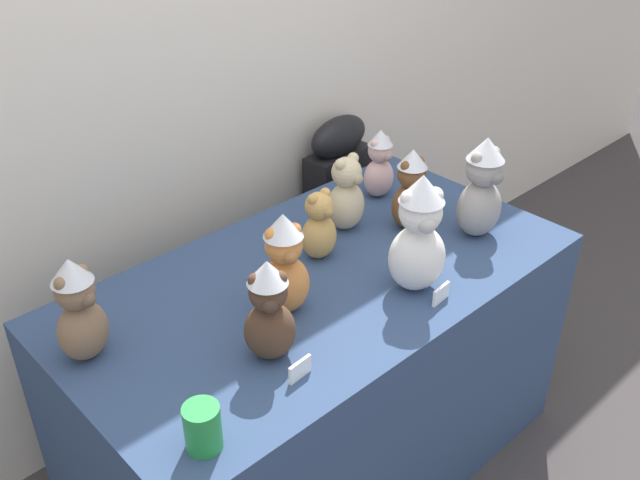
{
  "coord_description": "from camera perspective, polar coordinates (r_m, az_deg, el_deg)",
  "views": [
    {
      "loc": [
        -1.16,
        -0.99,
        1.94
      ],
      "look_at": [
        0.0,
        0.25,
        0.89
      ],
      "focal_mm": 39.86,
      "sensor_mm": 36.0,
      "label": 1
    }
  ],
  "objects": [
    {
      "name": "teddy_bear_honey",
      "position": [
        2.09,
        -0.07,
        1.06
      ],
      "size": [
        0.12,
        0.1,
        0.22
      ],
      "rotation": [
        0.0,
        0.0,
        0.05
      ],
      "color": "tan",
      "rests_on": "display_table"
    },
    {
      "name": "teddy_bear_cocoa",
      "position": [
        1.7,
        -4.11,
        -5.75
      ],
      "size": [
        0.17,
        0.16,
        0.28
      ],
      "rotation": [
        0.0,
        0.0,
        -0.6
      ],
      "color": "#4C3323",
      "rests_on": "display_table"
    },
    {
      "name": "display_table",
      "position": [
        2.3,
        0.0,
        -10.79
      ],
      "size": [
        1.52,
        0.82,
        0.77
      ],
      "primitive_type": "cube",
      "color": "navy",
      "rests_on": "ground_plane"
    },
    {
      "name": "teddy_bear_mocha",
      "position": [
        1.79,
        -18.78,
        -5.38
      ],
      "size": [
        0.15,
        0.14,
        0.29
      ],
      "rotation": [
        0.0,
        0.0,
        0.29
      ],
      "color": "#7F6047",
      "rests_on": "display_table"
    },
    {
      "name": "name_card_front_left",
      "position": [
        1.71,
        -1.62,
        -10.35
      ],
      "size": [
        0.07,
        0.01,
        0.05
      ],
      "primitive_type": "cube",
      "rotation": [
        0.0,
        0.0,
        0.08
      ],
      "color": "white",
      "rests_on": "display_table"
    },
    {
      "name": "teddy_bear_sand",
      "position": [
        2.23,
        2.13,
        3.61
      ],
      "size": [
        0.14,
        0.12,
        0.25
      ],
      "rotation": [
        0.0,
        0.0,
        0.09
      ],
      "color": "#CCB78E",
      "rests_on": "display_table"
    },
    {
      "name": "party_cup_green",
      "position": [
        1.55,
        -9.4,
        -14.62
      ],
      "size": [
        0.08,
        0.08,
        0.11
      ],
      "primitive_type": "cylinder",
      "color": "#238C3D",
      "rests_on": "display_table"
    },
    {
      "name": "teddy_bear_blush",
      "position": [
        2.43,
        4.79,
        6.08
      ],
      "size": [
        0.11,
        0.1,
        0.24
      ],
      "rotation": [
        0.0,
        0.0,
        -0.04
      ],
      "color": "beige",
      "rests_on": "display_table"
    },
    {
      "name": "wall_back",
      "position": [
        2.31,
        -11.64,
        15.05
      ],
      "size": [
        7.0,
        0.08,
        2.6
      ],
      "primitive_type": "cube",
      "color": "silver",
      "rests_on": "ground_plane"
    },
    {
      "name": "teddy_bear_ash",
      "position": [
        2.23,
        12.85,
        4.04
      ],
      "size": [
        0.16,
        0.14,
        0.33
      ],
      "rotation": [
        0.0,
        0.0,
        -0.12
      ],
      "color": "gray",
      "rests_on": "display_table"
    },
    {
      "name": "teddy_bear_ginger",
      "position": [
        1.84,
        -2.88,
        -2.02
      ],
      "size": [
        0.16,
        0.15,
        0.3
      ],
      "rotation": [
        0.0,
        0.0,
        -0.33
      ],
      "color": "#D17F3D",
      "rests_on": "display_table"
    },
    {
      "name": "instrument_case",
      "position": [
        2.9,
        1.4,
        1.3
      ],
      "size": [
        0.29,
        0.14,
        0.93
      ],
      "rotation": [
        0.0,
        0.0,
        0.08
      ],
      "color": "black",
      "rests_on": "ground_plane"
    },
    {
      "name": "teddy_bear_chestnut",
      "position": [
        2.25,
        7.3,
        4.0
      ],
      "size": [
        0.13,
        0.11,
        0.27
      ],
      "rotation": [
        0.0,
        0.0,
        -0.08
      ],
      "color": "brown",
      "rests_on": "display_table"
    },
    {
      "name": "name_card_front_middle",
      "position": [
        1.97,
        9.68,
        -4.3
      ],
      "size": [
        0.07,
        0.01,
        0.05
      ],
      "primitive_type": "cube",
      "rotation": [
        0.0,
        0.0,
        0.1
      ],
      "color": "white",
      "rests_on": "display_table"
    },
    {
      "name": "teddy_bear_snow",
      "position": [
        1.93,
        7.93,
        0.38
      ],
      "size": [
        0.21,
        0.2,
        0.35
      ],
      "rotation": [
        0.0,
        0.0,
        -0.53
      ],
      "color": "white",
      "rests_on": "display_table"
    }
  ]
}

